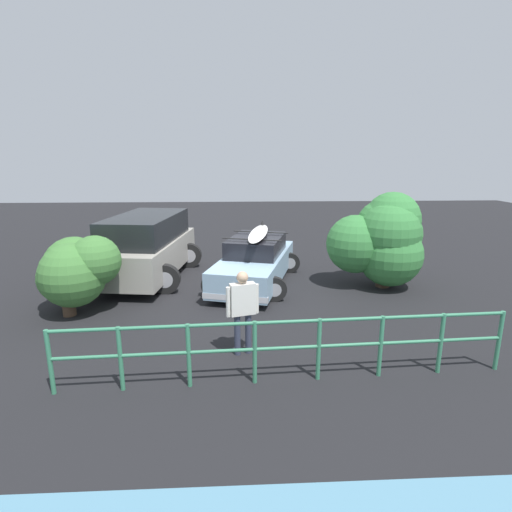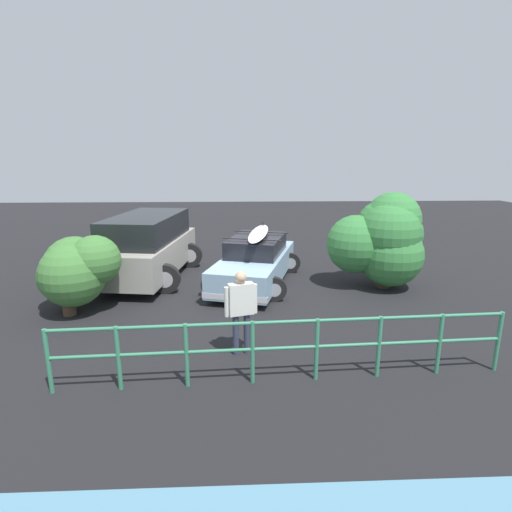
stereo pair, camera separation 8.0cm
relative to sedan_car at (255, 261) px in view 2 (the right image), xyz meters
name	(u,v)px [view 2 (the right image)]	position (x,y,z in m)	size (l,w,h in m)	color
ground_plane	(235,287)	(0.60, 0.31, -0.64)	(44.00, 44.00, 0.02)	black
sedan_car	(255,261)	(0.00, 0.00, 0.00)	(2.89, 4.55, 1.60)	#8CADC6
suv_car	(148,246)	(3.15, -0.64, 0.34)	(2.93, 4.66, 1.89)	#9E998E
person_bystander	(241,305)	(0.43, 4.25, 0.31)	(0.59, 0.30, 1.57)	#33384C
railing_fence	(285,343)	(-0.25, 5.21, 0.04)	(7.26, 0.45, 1.05)	#387F5B
bush_near_left	(385,239)	(-3.52, 0.46, 0.72)	(2.69, 2.10, 2.61)	#4C3828
bush_near_right	(75,271)	(4.25, 1.98, 0.35)	(2.01, 1.97, 1.81)	#4C3828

